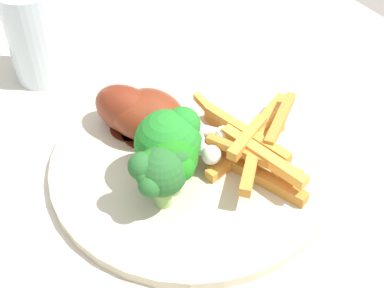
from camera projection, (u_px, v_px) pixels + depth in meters
The scene contains 10 objects.
dining_table at pixel (151, 222), 0.61m from camera, with size 1.29×0.84×0.74m.
dinner_plate at pixel (192, 162), 0.54m from camera, with size 0.28×0.28×0.01m, color beige.
broccoli_floret_front at pixel (159, 171), 0.46m from camera, with size 0.05×0.05×0.07m.
broccoli_floret_middle at pixel (167, 162), 0.47m from camera, with size 0.05×0.05×0.07m.
broccoli_floret_back at pixel (170, 142), 0.48m from camera, with size 0.07×0.06×0.08m.
carrot_fries_pile at pixel (251, 145), 0.52m from camera, with size 0.16×0.13×0.04m.
chicken_drumstick_near at pixel (149, 117), 0.54m from camera, with size 0.12×0.11×0.05m.
chicken_drumstick_far at pixel (131, 112), 0.54m from camera, with size 0.13×0.08×0.05m.
chicken_drumstick_extra at pixel (156, 117), 0.54m from camera, with size 0.13×0.07×0.05m.
water_glass at pixel (36, 34), 0.61m from camera, with size 0.07×0.07×0.11m, color silver.
Camera 1 is at (0.33, -0.16, 1.13)m, focal length 49.64 mm.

